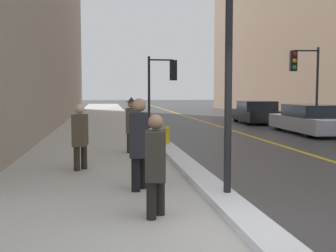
% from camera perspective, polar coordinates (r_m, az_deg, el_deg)
% --- Properties ---
extents(ground_plane, '(160.00, 160.00, 0.00)m').
position_cam_1_polar(ground_plane, '(5.37, 10.92, -14.76)').
color(ground_plane, '#38383A').
extents(sidewalk_slab, '(4.00, 80.00, 0.01)m').
position_cam_1_polar(sidewalk_slab, '(19.85, -9.28, -0.46)').
color(sidewalk_slab, '#B2AFA8').
rests_on(sidewalk_slab, ground).
extents(road_centre_stripe, '(0.16, 80.00, 0.00)m').
position_cam_1_polar(road_centre_stripe, '(20.66, 7.60, -0.25)').
color(road_centre_stripe, gold).
rests_on(road_centre_stripe, ground).
extents(snow_bank_curb, '(0.51, 17.02, 0.13)m').
position_cam_1_polar(snow_bank_curb, '(12.00, 0.53, -3.50)').
color(snow_bank_curb, white).
rests_on(snow_bank_curb, ground).
extents(building_facade_left, '(6.00, 36.00, 13.19)m').
position_cam_1_polar(building_facade_left, '(25.78, -20.91, 15.19)').
color(building_facade_left, gray).
rests_on(building_facade_left, ground).
extents(lamp_post, '(0.28, 0.28, 4.90)m').
position_cam_1_polar(lamp_post, '(6.97, 8.28, 14.16)').
color(lamp_post, black).
rests_on(lamp_post, ground).
extents(traffic_light_near, '(1.31, 0.33, 3.32)m').
position_cam_1_polar(traffic_light_near, '(18.83, -0.45, 6.56)').
color(traffic_light_near, black).
rests_on(traffic_light_near, ground).
extents(traffic_light_far, '(1.31, 0.33, 3.72)m').
position_cam_1_polar(traffic_light_far, '(19.67, 17.77, 7.14)').
color(traffic_light_far, black).
rests_on(traffic_light_far, ground).
extents(pedestrian_in_glasses, '(0.34, 0.51, 1.47)m').
position_cam_1_polar(pedestrian_in_glasses, '(5.89, -1.68, -4.75)').
color(pedestrian_in_glasses, black).
rests_on(pedestrian_in_glasses, ground).
extents(pedestrian_trailing, '(0.38, 0.57, 1.66)m').
position_cam_1_polar(pedestrian_trailing, '(7.52, -3.90, -1.87)').
color(pedestrian_trailing, black).
rests_on(pedestrian_trailing, ground).
extents(pedestrian_with_shoulder_bag, '(0.35, 0.71, 1.50)m').
position_cam_1_polar(pedestrian_with_shoulder_bag, '(9.66, -11.81, -1.04)').
color(pedestrian_with_shoulder_bag, '#2A241B').
rests_on(pedestrian_with_shoulder_bag, ground).
extents(pedestrian_in_fedora, '(0.36, 0.53, 1.62)m').
position_cam_1_polar(pedestrian_in_fedora, '(12.20, -4.96, 0.49)').
color(pedestrian_in_fedora, '#2A241B').
rests_on(pedestrian_in_fedora, ground).
extents(parked_car_silver, '(2.00, 4.90, 1.23)m').
position_cam_1_polar(parked_car_silver, '(18.70, 18.75, 0.80)').
color(parked_car_silver, '#B2B2B7').
rests_on(parked_car_silver, ground).
extents(parked_car_black, '(2.14, 4.28, 1.24)m').
position_cam_1_polar(parked_car_black, '(24.03, 11.85, 1.79)').
color(parked_car_black, black).
rests_on(parked_car_black, ground).
extents(fire_hydrant, '(0.20, 0.20, 0.70)m').
position_cam_1_polar(fire_hydrant, '(13.22, -0.17, -1.51)').
color(fire_hydrant, gold).
rests_on(fire_hydrant, ground).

